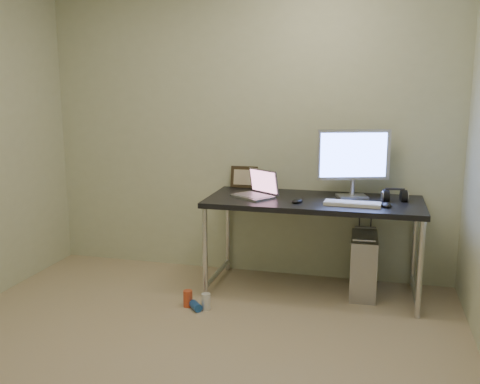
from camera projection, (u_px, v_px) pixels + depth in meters
The scene contains 17 objects.
floor at pixel (174, 368), 3.10m from camera, with size 3.50×3.50×0.00m, color tan.
wall_back at pixel (246, 129), 4.52m from camera, with size 3.50×0.02×2.50m, color beige.
desk at pixel (314, 209), 4.14m from camera, with size 1.65×0.72×0.75m.
tower_computer at pixel (363, 265), 4.17m from camera, with size 0.21×0.46×0.50m.
cable_a at pixel (359, 235), 4.40m from camera, with size 0.01×0.01×0.70m, color black.
cable_b at pixel (370, 239), 4.37m from camera, with size 0.01×0.01×0.72m, color black.
can_red at pixel (188, 299), 3.96m from camera, with size 0.07×0.07×0.12m, color #D04A27.
can_white at pixel (206, 302), 3.90m from camera, with size 0.07×0.07×0.12m, color silver.
can_blue at pixel (196, 306), 3.90m from camera, with size 0.06×0.06×0.11m, color #1D50A9.
laptop at pixel (257, 190), 4.22m from camera, with size 0.39×0.38×0.21m.
monitor at pixel (354, 158), 4.14m from camera, with size 0.55×0.23×0.53m.
keyboard at pixel (352, 204), 3.91m from camera, with size 0.41×0.13×0.02m, color silver.
mouse_right at pixel (387, 204), 3.86m from camera, with size 0.07×0.11×0.04m, color black.
mouse_left at pixel (297, 200), 4.00m from camera, with size 0.07×0.12×0.04m, color black.
headphones at pixel (395, 197), 4.06m from camera, with size 0.19×0.12×0.12m.
picture_frame at pixel (244, 177), 4.58m from camera, with size 0.23×0.03×0.19m, color black.
webcam at pixel (270, 180), 4.43m from camera, with size 0.05×0.04×0.12m.
Camera 1 is at (1.07, -2.66, 1.61)m, focal length 40.00 mm.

